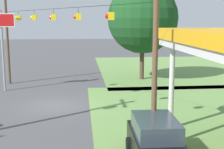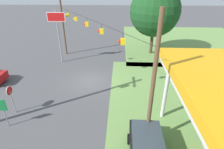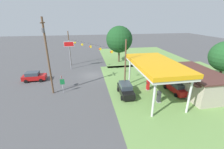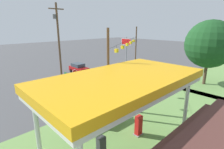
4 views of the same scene
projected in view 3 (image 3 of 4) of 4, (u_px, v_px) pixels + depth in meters
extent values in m
plane|color=#4C4C4F|center=(92.00, 75.00, 32.05)|extent=(160.00, 160.00, 0.00)
cube|color=#6B934C|center=(202.00, 98.00, 23.09)|extent=(36.00, 28.00, 0.04)
cube|color=#6B934C|center=(138.00, 55.00, 49.34)|extent=(24.00, 24.00, 0.04)
cube|color=silver|center=(156.00, 67.00, 22.04)|extent=(11.38, 5.93, 0.35)
cube|color=orange|center=(156.00, 64.00, 21.88)|extent=(11.58, 6.13, 0.55)
cylinder|color=silver|center=(130.00, 72.00, 27.23)|extent=(0.28, 0.28, 4.62)
cylinder|color=silver|center=(154.00, 100.00, 17.86)|extent=(0.28, 0.28, 4.62)
cylinder|color=silver|center=(154.00, 70.00, 27.99)|extent=(0.28, 0.28, 4.62)
cylinder|color=silver|center=(189.00, 97.00, 18.63)|extent=(0.28, 0.28, 4.62)
cube|color=#B2A893|center=(195.00, 82.00, 24.55)|extent=(10.06, 5.49, 3.39)
cube|color=#512D28|center=(197.00, 71.00, 23.90)|extent=(10.36, 5.79, 0.24)
cube|color=#512D28|center=(179.00, 75.00, 23.53)|extent=(9.06, 0.70, 0.20)
cube|color=gray|center=(148.00, 90.00, 25.57)|extent=(0.71, 0.56, 0.12)
cube|color=red|center=(148.00, 85.00, 25.26)|extent=(0.55, 0.40, 1.62)
cube|color=black|center=(147.00, 83.00, 25.11)|extent=(0.39, 0.03, 0.24)
cube|color=gray|center=(158.00, 102.00, 21.90)|extent=(0.71, 0.56, 0.12)
cube|color=#333338|center=(159.00, 96.00, 21.59)|extent=(0.55, 0.40, 1.62)
cube|color=black|center=(158.00, 94.00, 21.44)|extent=(0.39, 0.03, 0.24)
cube|color=black|center=(126.00, 91.00, 23.57)|extent=(4.73, 1.95, 0.88)
cube|color=#333D47|center=(125.00, 85.00, 23.55)|extent=(2.62, 1.76, 0.72)
cylinder|color=black|center=(134.00, 97.00, 22.52)|extent=(0.68, 0.23, 0.68)
cylinder|color=black|center=(122.00, 98.00, 22.25)|extent=(0.68, 0.23, 0.68)
cylinder|color=black|center=(129.00, 89.00, 25.21)|extent=(0.68, 0.23, 0.68)
cylinder|color=black|center=(118.00, 90.00, 24.94)|extent=(0.68, 0.23, 0.68)
cube|color=#AD1414|center=(176.00, 88.00, 24.54)|extent=(5.01, 2.05, 0.91)
cube|color=#333D47|center=(178.00, 84.00, 23.99)|extent=(2.79, 1.81, 0.63)
cylinder|color=black|center=(165.00, 87.00, 25.91)|extent=(0.69, 0.25, 0.68)
cylinder|color=black|center=(175.00, 86.00, 26.29)|extent=(0.69, 0.25, 0.68)
cylinder|color=black|center=(176.00, 95.00, 23.12)|extent=(0.69, 0.25, 0.68)
cylinder|color=black|center=(187.00, 94.00, 23.49)|extent=(0.69, 0.25, 0.68)
cube|color=#AD1414|center=(34.00, 77.00, 29.00)|extent=(1.89, 4.27, 0.83)
cube|color=#333D47|center=(32.00, 74.00, 28.70)|extent=(1.72, 2.35, 0.65)
cylinder|color=black|center=(43.00, 77.00, 30.24)|extent=(0.23, 0.68, 0.68)
cylinder|color=black|center=(41.00, 80.00, 28.51)|extent=(0.23, 0.68, 0.68)
cylinder|color=black|center=(29.00, 78.00, 29.80)|extent=(0.23, 0.68, 0.68)
cylinder|color=black|center=(26.00, 82.00, 28.06)|extent=(0.23, 0.68, 0.68)
cylinder|color=#99999E|center=(62.00, 83.00, 25.69)|extent=(0.08, 0.08, 2.10)
cylinder|color=white|center=(61.00, 77.00, 25.31)|extent=(0.80, 0.03, 0.80)
cylinder|color=red|center=(61.00, 77.00, 25.31)|extent=(0.70, 0.03, 0.70)
cylinder|color=gray|center=(70.00, 55.00, 34.84)|extent=(0.18, 0.18, 6.79)
cube|color=white|center=(69.00, 44.00, 33.84)|extent=(0.06, 2.23, 1.11)
cube|color=red|center=(69.00, 44.00, 33.84)|extent=(0.07, 2.11, 0.99)
cylinder|color=gray|center=(63.00, 86.00, 24.24)|extent=(0.07, 0.07, 2.40)
cube|color=#146B33|center=(62.00, 82.00, 23.93)|extent=(0.04, 0.70, 0.90)
cylinder|color=brown|center=(48.00, 58.00, 22.44)|extent=(0.28, 0.28, 11.71)
cube|color=brown|center=(42.00, 23.00, 20.63)|extent=(2.20, 0.14, 0.14)
cylinder|color=#59595B|center=(43.00, 30.00, 20.66)|extent=(0.44, 0.44, 0.60)
cylinder|color=brown|center=(70.00, 49.00, 37.32)|extent=(0.24, 0.24, 8.57)
cylinder|color=brown|center=(125.00, 67.00, 23.71)|extent=(0.24, 0.24, 8.57)
cylinder|color=black|center=(91.00, 44.00, 29.66)|extent=(16.56, 10.02, 0.02)
cylinder|color=black|center=(75.00, 41.00, 34.26)|extent=(0.02, 0.02, 0.35)
cube|color=yellow|center=(75.00, 43.00, 34.39)|extent=(0.32, 0.32, 0.40)
sphere|color=yellow|center=(74.00, 43.00, 34.36)|extent=(0.28, 0.28, 0.28)
cylinder|color=black|center=(82.00, 43.00, 31.99)|extent=(0.02, 0.02, 0.35)
cube|color=yellow|center=(82.00, 45.00, 32.12)|extent=(0.32, 0.32, 0.40)
sphere|color=yellow|center=(82.00, 45.00, 32.10)|extent=(0.28, 0.28, 0.28)
cylinder|color=black|center=(91.00, 45.00, 29.72)|extent=(0.02, 0.02, 0.35)
cube|color=yellow|center=(91.00, 47.00, 29.86)|extent=(0.32, 0.32, 0.40)
sphere|color=red|center=(90.00, 47.00, 29.83)|extent=(0.28, 0.28, 0.28)
cylinder|color=black|center=(100.00, 47.00, 27.45)|extent=(0.02, 0.02, 0.35)
cube|color=yellow|center=(100.00, 49.00, 27.59)|extent=(0.32, 0.32, 0.40)
sphere|color=red|center=(100.00, 49.00, 27.56)|extent=(0.28, 0.28, 0.28)
cylinder|color=black|center=(112.00, 50.00, 25.19)|extent=(0.02, 0.02, 0.35)
cube|color=yellow|center=(112.00, 52.00, 25.32)|extent=(0.32, 0.32, 0.40)
sphere|color=red|center=(111.00, 52.00, 25.29)|extent=(0.28, 0.28, 0.28)
cylinder|color=#4C3828|center=(220.00, 75.00, 28.17)|extent=(0.44, 0.44, 2.87)
cylinder|color=#4C3828|center=(119.00, 56.00, 41.16)|extent=(0.44, 0.44, 3.35)
sphere|color=#19471E|center=(119.00, 39.00, 39.56)|extent=(6.96, 6.96, 6.96)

